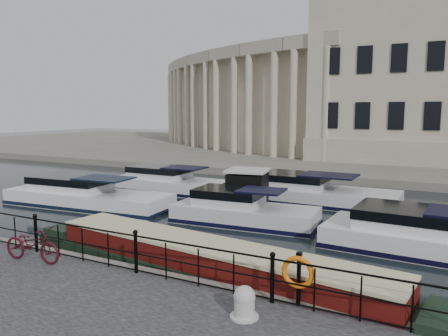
# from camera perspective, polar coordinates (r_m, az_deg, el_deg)

# --- Properties ---
(ground_plane) EXTENTS (160.00, 160.00, 0.00)m
(ground_plane) POSITION_cam_1_polar(r_m,az_deg,el_deg) (14.50, -5.57, -12.65)
(ground_plane) COLOR black
(ground_plane) RESTS_ON ground
(far_bank) EXTENTS (120.00, 42.00, 0.55)m
(far_bank) POSITION_cam_1_polar(r_m,az_deg,el_deg) (51.12, 19.16, 1.86)
(far_bank) COLOR #6B665B
(far_bank) RESTS_ON ground_plane
(railing) EXTENTS (24.14, 0.14, 1.22)m
(railing) POSITION_cam_1_polar(r_m,az_deg,el_deg) (12.40, -11.45, -10.46)
(railing) COLOR black
(railing) RESTS_ON near_quay
(civic_building) EXTENTS (53.55, 31.84, 16.85)m
(civic_building) POSITION_cam_1_polar(r_m,az_deg,el_deg) (46.88, 17.50, 9.73)
(civic_building) COLOR #ADA38C
(civic_building) RESTS_ON far_bank
(bicycle) EXTENTS (2.07, 0.89, 1.06)m
(bicycle) POSITION_cam_1_polar(r_m,az_deg,el_deg) (14.25, -23.76, -9.09)
(bicycle) COLOR #400B15
(bicycle) RESTS_ON near_quay
(mooring_bollard) EXTENTS (0.63, 0.63, 0.71)m
(mooring_bollard) POSITION_cam_1_polar(r_m,az_deg,el_deg) (9.85, 2.68, -17.17)
(mooring_bollard) COLOR #BABAB5
(mooring_bollard) RESTS_ON near_quay
(life_ring_post) EXTENTS (0.77, 0.20, 1.26)m
(life_ring_post) POSITION_cam_1_polar(r_m,az_deg,el_deg) (10.31, 9.64, -13.38)
(life_ring_post) COLOR black
(life_ring_post) RESTS_ON near_quay
(narrowboat) EXTENTS (13.98, 3.45, 1.51)m
(narrowboat) POSITION_cam_1_polar(r_m,az_deg,el_deg) (13.04, -2.00, -13.28)
(narrowboat) COLOR black
(narrowboat) RESTS_ON ground_plane
(harbour_hut) EXTENTS (3.06, 2.70, 2.17)m
(harbour_hut) POSITION_cam_1_polar(r_m,az_deg,el_deg) (21.70, 3.10, -3.19)
(harbour_hut) COLOR #6B665B
(harbour_hut) RESTS_ON ground_plane
(cabin_cruisers) EXTENTS (24.71, 9.84, 1.99)m
(cabin_cruisers) POSITION_cam_1_polar(r_m,az_deg,el_deg) (22.09, 1.13, -4.54)
(cabin_cruisers) COLOR white
(cabin_cruisers) RESTS_ON ground_plane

